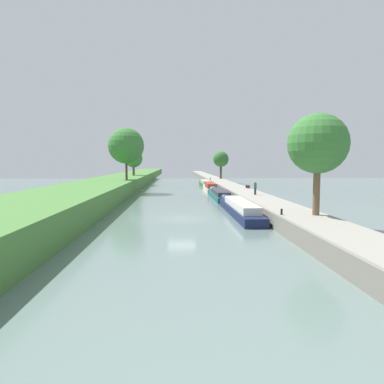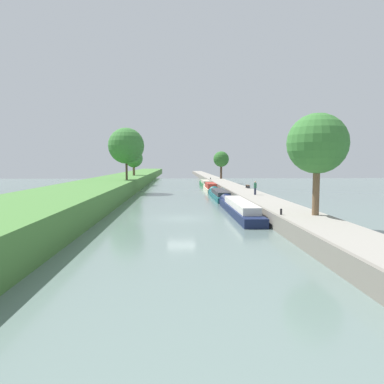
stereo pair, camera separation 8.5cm
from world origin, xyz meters
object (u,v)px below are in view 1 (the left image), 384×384
person_walking (255,188)px  park_bench (248,186)px  narrowboat_navy (238,208)px  narrowboat_green (205,184)px  mooring_bollard_far (210,178)px  narrowboat_teal (219,194)px  narrowboat_cream (210,188)px  mooring_bollard_near (282,212)px

person_walking → park_bench: 11.19m
narrowboat_navy → narrowboat_green: size_ratio=1.19×
mooring_bollard_far → park_bench: (3.04, -27.32, 0.12)m
narrowboat_teal → narrowboat_green: size_ratio=0.98×
narrowboat_cream → mooring_bollard_near: (1.84, -36.18, 0.78)m
narrowboat_teal → narrowboat_green: 24.71m
narrowboat_cream → narrowboat_green: 12.31m
narrowboat_teal → park_bench: park_bench is taller
person_walking → mooring_bollard_near: bearing=-95.9°
narrowboat_green → park_bench: size_ratio=9.09×
mooring_bollard_near → park_bench: park_bench is taller
narrowboat_cream → person_walking: size_ratio=6.51×
narrowboat_navy → mooring_bollard_far: (1.72, 46.04, 0.79)m
narrowboat_navy → narrowboat_green: (0.04, 39.98, -0.03)m
narrowboat_navy → narrowboat_teal: (-0.04, 15.27, -0.08)m
narrowboat_navy → narrowboat_cream: bearing=90.3°
narrowboat_cream → mooring_bollard_far: (1.84, 18.37, 0.78)m
person_walking → mooring_bollard_near: size_ratio=3.69×
narrowboat_teal → person_walking: (3.44, -7.63, 1.51)m
mooring_bollard_near → park_bench: (3.04, 27.23, 0.12)m
narrowboat_green → person_walking: 32.55m
mooring_bollard_near → mooring_bollard_far: (0.00, 54.55, 0.00)m
narrowboat_cream → park_bench: (4.89, -8.95, 0.90)m
narrowboat_cream → person_walking: bearing=-80.0°
narrowboat_cream → mooring_bollard_far: bearing=84.3°
mooring_bollard_far → park_bench: park_bench is taller
narrowboat_navy → person_walking: (3.40, 7.63, 1.43)m
park_bench → mooring_bollard_near: bearing=-96.4°
narrowboat_teal → mooring_bollard_near: bearing=-85.8°
mooring_bollard_far → narrowboat_cream: bearing=-95.7°
narrowboat_cream → narrowboat_green: (0.17, 12.31, -0.04)m
mooring_bollard_far → narrowboat_navy: bearing=-92.1°
narrowboat_teal → narrowboat_cream: (-0.08, 12.40, 0.09)m
narrowboat_green → park_bench: bearing=-77.5°
narrowboat_teal → park_bench: 6.00m
narrowboat_navy → mooring_bollard_near: size_ratio=36.08×
park_bench → narrowboat_cream: bearing=118.6°
mooring_bollard_near → mooring_bollard_far: size_ratio=1.00×
narrowboat_teal → mooring_bollard_far: bearing=86.7°
person_walking → narrowboat_cream: bearing=100.0°
narrowboat_navy → narrowboat_cream: size_ratio=1.50×
narrowboat_green → mooring_bollard_near: mooring_bollard_near is taller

